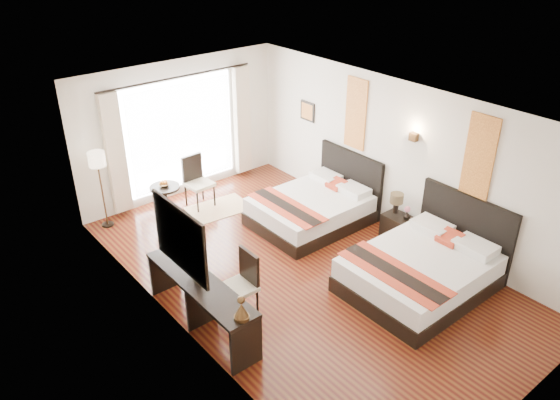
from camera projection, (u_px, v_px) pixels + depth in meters
floor at (302, 270)px, 9.07m from camera, size 4.50×7.50×0.01m
ceiling at (305, 109)px, 7.76m from camera, size 4.50×7.50×0.02m
wall_headboard at (398, 159)px, 9.67m from camera, size 0.01×7.50×2.80m
wall_desk at (175, 246)px, 7.15m from camera, size 0.01×7.50×2.80m
wall_window at (180, 129)px, 10.97m from camera, size 4.50×0.01×2.80m
wall_entry at (535, 320)px, 5.85m from camera, size 4.50×0.01×2.80m
window_glass at (181, 134)px, 11.01m from camera, size 2.40×0.02×2.20m
sheer_curtain at (182, 135)px, 10.96m from camera, size 2.30×0.02×2.10m
drape_left at (116, 154)px, 10.13m from camera, size 0.35×0.14×2.35m
drape_right at (242, 121)px, 11.76m from camera, size 0.35×0.14×2.35m
art_panel_near at (479, 157)px, 8.36m from camera, size 0.03×0.50×1.35m
art_panel_far at (356, 114)px, 10.13m from camera, size 0.03×0.50×1.35m
wall_sconce at (414, 137)px, 9.18m from camera, size 0.10×0.14×0.14m
mirror_frame at (180, 238)px, 7.03m from camera, size 0.04×1.25×0.95m
mirror_glass at (182, 238)px, 7.05m from camera, size 0.01×1.12×0.82m
bed_near at (423, 269)px, 8.52m from camera, size 2.28×1.78×1.29m
bed_far at (314, 207)px, 10.35m from camera, size 2.13×1.66×1.20m
nightstand at (396, 227)px, 9.87m from camera, size 0.39×0.48×0.46m
table_lamp at (397, 200)px, 9.67m from camera, size 0.24×0.24×0.38m
vase at (407, 213)px, 9.63m from camera, size 0.16×0.16×0.13m
console_desk at (201, 303)px, 7.71m from camera, size 0.50×2.20×0.76m
television at (190, 260)px, 7.62m from camera, size 0.36×0.73×0.43m
bronze_figurine at (241, 309)px, 6.78m from camera, size 0.23×0.23×0.30m
desk_chair at (240, 296)px, 7.97m from camera, size 0.47×0.47×1.01m
floor_lamp at (98, 164)px, 9.78m from camera, size 0.30×0.30×1.50m
side_table at (166, 202)px, 10.51m from camera, size 0.57×0.57×0.65m
fruit_bowl at (164, 185)px, 10.36m from camera, size 0.26×0.26×0.05m
window_chair at (199, 191)px, 10.92m from camera, size 0.51×0.51×1.04m
jute_rug at (219, 208)px, 10.94m from camera, size 1.27×0.93×0.01m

